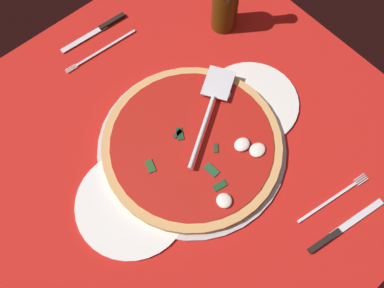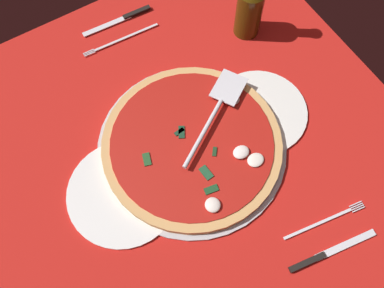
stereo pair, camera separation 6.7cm
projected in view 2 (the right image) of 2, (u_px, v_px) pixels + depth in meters
The scene contains 10 objects.
ground_plane at pixel (188, 143), 98.30cm from camera, with size 97.81×97.81×0.80cm, color red.
checker_pattern at pixel (188, 142), 97.89cm from camera, with size 97.81×97.81×0.10cm.
pizza_pan at pixel (192, 147), 96.84cm from camera, with size 42.96×42.96×0.98cm, color #B0B1B6.
dinner_plate_left at pixel (123, 193), 92.27cm from camera, with size 24.55×24.55×1.00cm, color white.
dinner_plate_right at pixel (259, 112), 100.62cm from camera, with size 22.59×22.59×1.00cm, color white.
pizza at pixel (193, 144), 95.47cm from camera, with size 40.63×40.63×3.18cm.
pizza_server at pixel (216, 111), 96.14cm from camera, with size 24.79×17.19×1.00cm.
place_setting_near at pixel (324, 238), 88.30cm from camera, with size 22.28×16.30×1.40cm.
place_setting_far at pixel (122, 29), 110.97cm from camera, with size 22.47×14.29×1.40cm.
beer_bottle at pixel (250, 5), 102.62cm from camera, with size 6.60×6.60×23.50cm.
Camera 2 is at (-20.73, -35.40, 88.94)cm, focal length 39.77 mm.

